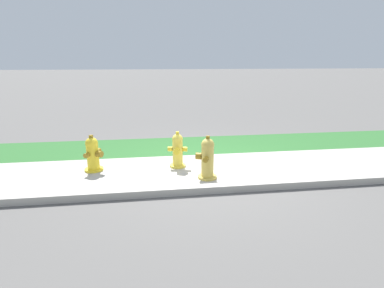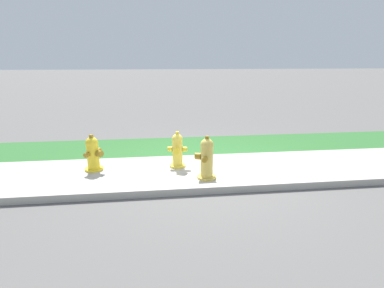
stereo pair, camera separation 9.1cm
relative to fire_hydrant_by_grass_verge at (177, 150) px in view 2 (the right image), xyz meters
name	(u,v)px [view 2 (the right image)]	position (x,y,z in m)	size (l,w,h in m)	color
ground_plane	(210,170)	(0.60, -0.23, -0.34)	(120.00, 120.00, 0.00)	#5B5956
sidewalk_pavement	(210,170)	(0.60, -0.23, -0.33)	(18.00, 1.83, 0.01)	#ADA89E
grass_verge	(198,145)	(0.60, 1.48, -0.34)	(18.00, 1.60, 0.01)	#2D662D
street_curb	(221,188)	(0.60, -1.23, -0.28)	(18.00, 0.16, 0.12)	#ADA89E
fire_hydrant_by_grass_verge	(177,150)	(0.00, 0.00, 0.00)	(0.39, 0.36, 0.71)	yellow
fire_hydrant_mid_block	(207,158)	(0.46, -0.65, 0.04)	(0.38, 0.40, 0.78)	gold
fire_hydrant_far_end	(93,154)	(-1.59, 0.01, -0.01)	(0.38, 0.39, 0.70)	yellow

